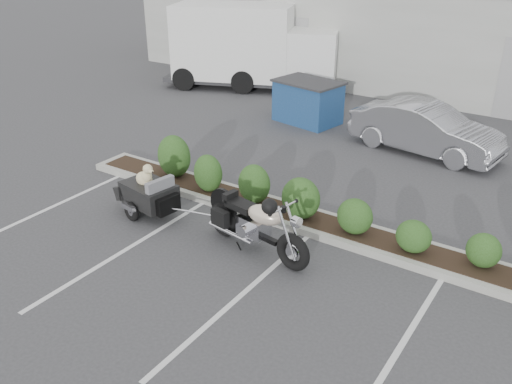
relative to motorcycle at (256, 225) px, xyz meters
The scene contains 8 objects.
ground 1.10m from the motorcycle, 132.19° to the right, with size 90.00×90.00×0.00m, color #38383A.
planter_kerb 1.64m from the motorcycle, 76.07° to the left, with size 12.00×1.00×0.15m, color #9E9E93.
building 16.38m from the motorcycle, 92.20° to the left, with size 26.00×10.00×4.00m, color #9EA099.
motorcycle is the anchor object (origin of this frame).
pet_trailer 2.78m from the motorcycle, behind, with size 2.04×1.16×1.20m.
sedan 6.99m from the motorcycle, 81.73° to the left, with size 1.44×4.12×1.36m, color #A8A8AF.
dumpster 8.04m from the motorcycle, 111.66° to the left, with size 2.26×1.75×1.34m.
delivery_truck 12.28m from the motorcycle, 124.09° to the left, with size 7.09×4.47×3.10m.
Camera 1 is at (5.56, -6.72, 5.58)m, focal length 38.00 mm.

